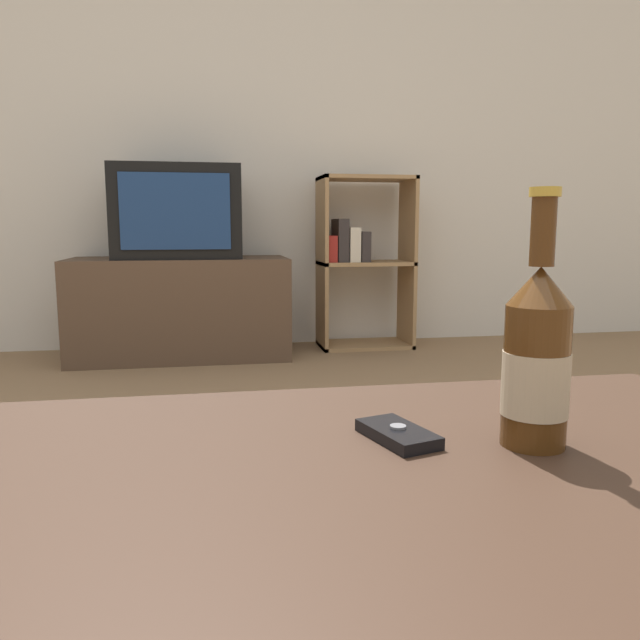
% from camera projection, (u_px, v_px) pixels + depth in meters
% --- Properties ---
extents(back_wall, '(8.00, 0.05, 2.60)m').
position_uv_depth(back_wall, '(227.00, 110.00, 3.41)').
color(back_wall, beige).
rests_on(back_wall, ground_plane).
extents(coffee_table, '(1.12, 0.67, 0.43)m').
position_uv_depth(coffee_table, '(343.00, 541.00, 0.60)').
color(coffee_table, '#332116').
rests_on(coffee_table, ground_plane).
extents(tv_stand, '(1.09, 0.49, 0.51)m').
position_uv_depth(tv_stand, '(181.00, 308.00, 3.21)').
color(tv_stand, '#4C3828').
rests_on(tv_stand, ground_plane).
extents(television, '(0.62, 0.43, 0.46)m').
position_uv_depth(television, '(178.00, 212.00, 3.13)').
color(television, black).
rests_on(television, tv_stand).
extents(bookshelf, '(0.51, 0.30, 0.94)m').
position_uv_depth(bookshelf, '(360.00, 258.00, 3.44)').
color(bookshelf, '#99754C').
rests_on(bookshelf, ground_plane).
extents(beer_bottle, '(0.07, 0.07, 0.28)m').
position_uv_depth(beer_bottle, '(537.00, 359.00, 0.67)').
color(beer_bottle, '#47280F').
rests_on(beer_bottle, coffee_table).
extents(cell_phone, '(0.08, 0.11, 0.02)m').
position_uv_depth(cell_phone, '(398.00, 434.00, 0.70)').
color(cell_phone, black).
rests_on(cell_phone, coffee_table).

